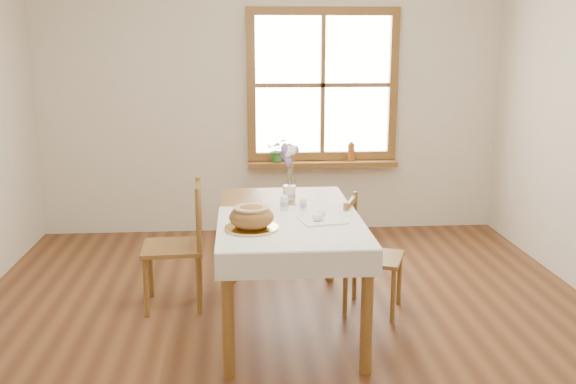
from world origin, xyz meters
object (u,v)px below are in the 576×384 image
object	(u,v)px
bread_plate	(252,228)
dining_table	(288,227)
chair_left	(173,245)
chair_right	(374,256)
flower_vase	(289,194)

from	to	relation	value
bread_plate	dining_table	bearing A→B (deg)	56.52
dining_table	chair_left	xyz separation A→B (m)	(-0.80, 0.32, -0.22)
chair_left	bread_plate	distance (m)	0.94
bread_plate	chair_right	bearing A→B (deg)	29.76
chair_right	bread_plate	size ratio (longest dim) A/B	2.61
dining_table	flower_vase	size ratio (longest dim) A/B	15.99
chair_left	flower_vase	bearing A→B (deg)	90.90
dining_table	flower_vase	bearing A→B (deg)	84.35
dining_table	chair_right	distance (m)	0.67
chair_left	dining_table	bearing A→B (deg)	65.13
chair_left	chair_right	world-z (taller)	chair_left
dining_table	chair_right	bearing A→B (deg)	10.76
bread_plate	chair_left	bearing A→B (deg)	128.33
dining_table	flower_vase	distance (m)	0.40
chair_left	bread_plate	bearing A→B (deg)	35.53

